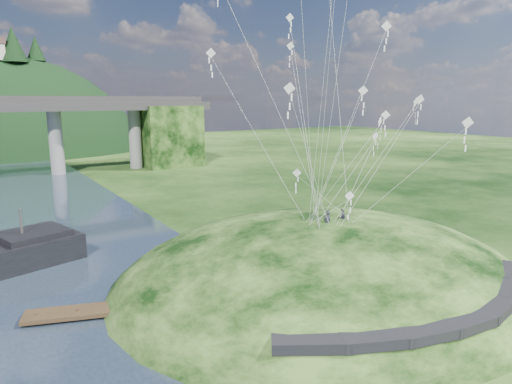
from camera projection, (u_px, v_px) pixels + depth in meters
ground at (254, 312)px, 31.57m from camera, size 320.00×320.00×0.00m
grass_hill at (323, 295)px, 37.72m from camera, size 36.00×32.00×13.00m
footpath at (447, 312)px, 27.01m from camera, size 22.29×5.84×0.83m
wooden_dock at (117, 308)px, 31.29m from camera, size 11.90×5.53×0.85m
kite_flyers at (335, 209)px, 36.18m from camera, size 2.72×1.03×1.98m
kite_swarm at (341, 63)px, 34.20m from camera, size 19.37×17.21×20.24m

